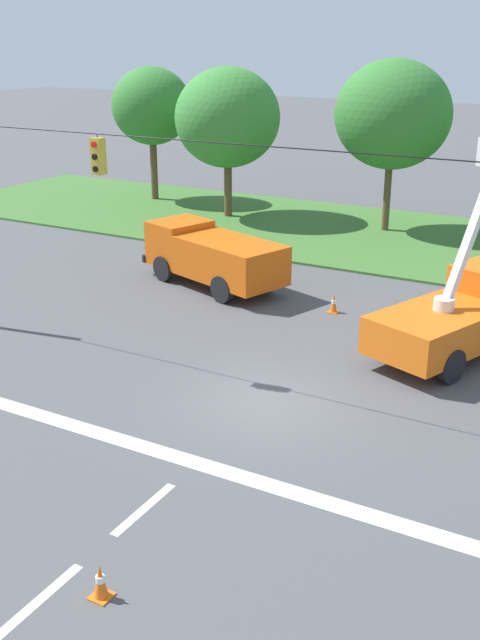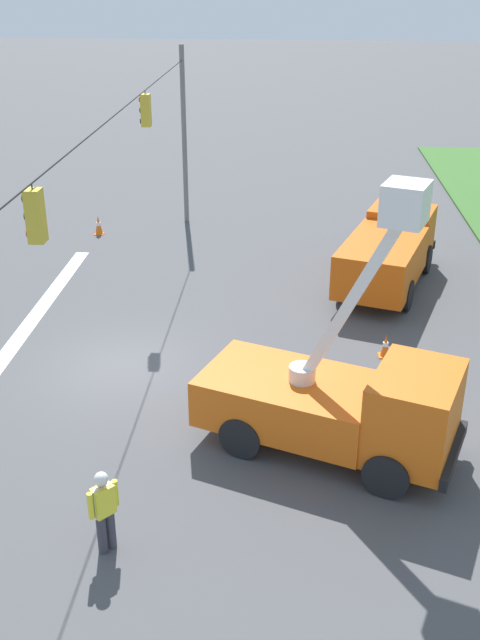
{
  "view_description": "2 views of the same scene",
  "coord_description": "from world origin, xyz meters",
  "px_view_note": "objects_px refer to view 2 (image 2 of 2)",
  "views": [
    {
      "loc": [
        7.95,
        -15.76,
        8.95
      ],
      "look_at": [
        -1.53,
        1.29,
        1.6
      ],
      "focal_mm": 42.0,
      "sensor_mm": 36.0,
      "label": 1
    },
    {
      "loc": [
        17.78,
        4.47,
        10.0
      ],
      "look_at": [
        0.24,
        3.23,
        1.64
      ],
      "focal_mm": 42.0,
      "sensor_mm": 36.0,
      "label": 2
    }
  ],
  "objects_px": {
    "utility_truck_support_near": "(388,252)",
    "road_worker": "(104,507)",
    "traffic_cone_foreground_right": "(99,225)",
    "utility_truck_bucket_lift": "(341,400)",
    "traffic_cone_lane_edge_a": "(385,346)"
  },
  "relations": [
    {
      "from": "road_worker",
      "to": "traffic_cone_lane_edge_a",
      "type": "distance_m",
      "value": 10.18
    },
    {
      "from": "utility_truck_support_near",
      "to": "traffic_cone_foreground_right",
      "type": "bearing_deg",
      "value": -112.5
    },
    {
      "from": "road_worker",
      "to": "traffic_cone_lane_edge_a",
      "type": "relative_size",
      "value": 2.63
    },
    {
      "from": "utility_truck_support_near",
      "to": "road_worker",
      "type": "distance_m",
      "value": 14.96
    },
    {
      "from": "road_worker",
      "to": "traffic_cone_foreground_right",
      "type": "xyz_separation_m",
      "value": [
        -18.05,
        -4.56,
        -0.61
      ]
    },
    {
      "from": "utility_truck_support_near",
      "to": "traffic_cone_lane_edge_a",
      "type": "bearing_deg",
      "value": -6.19
    },
    {
      "from": "utility_truck_support_near",
      "to": "road_worker",
      "type": "height_order",
      "value": "utility_truck_support_near"
    },
    {
      "from": "utility_truck_support_near",
      "to": "traffic_cone_foreground_right",
      "type": "xyz_separation_m",
      "value": [
        -4.62,
        -11.16,
        -0.84
      ]
    },
    {
      "from": "utility_truck_support_near",
      "to": "road_worker",
      "type": "bearing_deg",
      "value": -26.19
    },
    {
      "from": "utility_truck_bucket_lift",
      "to": "traffic_cone_lane_edge_a",
      "type": "xyz_separation_m",
      "value": [
        -4.66,
        1.55,
        -1.02
      ]
    },
    {
      "from": "utility_truck_support_near",
      "to": "road_worker",
      "type": "xyz_separation_m",
      "value": [
        13.42,
        -6.6,
        -0.23
      ]
    },
    {
      "from": "utility_truck_bucket_lift",
      "to": "utility_truck_support_near",
      "type": "bearing_deg",
      "value": 167.96
    },
    {
      "from": "road_worker",
      "to": "traffic_cone_foreground_right",
      "type": "distance_m",
      "value": 18.62
    },
    {
      "from": "utility_truck_bucket_lift",
      "to": "utility_truck_support_near",
      "type": "xyz_separation_m",
      "value": [
        -9.92,
        2.12,
        -0.12
      ]
    },
    {
      "from": "traffic_cone_foreground_right",
      "to": "utility_truck_bucket_lift",
      "type": "bearing_deg",
      "value": 31.89
    }
  ]
}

